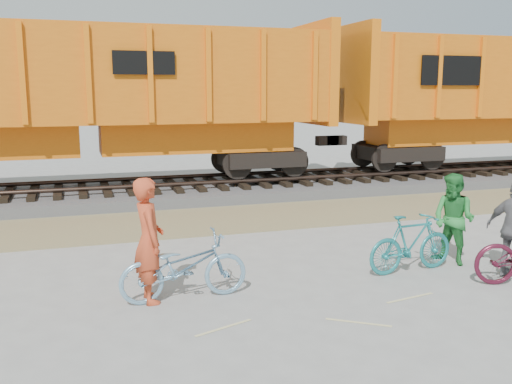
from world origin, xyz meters
TOP-DOWN VIEW (x-y plane):
  - ground at (0.00, 0.00)m, footprint 120.00×120.00m
  - gravel_strip at (0.00, 5.50)m, footprint 120.00×3.00m
  - ballast_bed at (0.00, 9.00)m, footprint 120.00×4.00m
  - track at (0.00, 9.00)m, footprint 120.00×2.60m
  - hopper_car_center at (-2.33, 9.00)m, footprint 14.00×3.13m
  - bicycle_blue at (-1.30, 0.42)m, footprint 1.98×0.76m
  - bicycle_teal at (2.72, 0.52)m, footprint 1.75×0.64m
  - person_solo at (-1.80, 0.52)m, footprint 0.50×0.72m
  - person_man at (3.72, 0.72)m, footprint 0.89×0.99m

SIDE VIEW (x-z plane):
  - ground at x=0.00m, z-range 0.00..0.00m
  - gravel_strip at x=0.00m, z-range 0.00..0.02m
  - ballast_bed at x=0.00m, z-range 0.00..0.30m
  - track at x=0.00m, z-range 0.35..0.59m
  - bicycle_blue at x=-1.30m, z-range 0.00..1.03m
  - bicycle_teal at x=2.72m, z-range 0.00..1.03m
  - person_man at x=3.72m, z-range 0.00..1.66m
  - person_solo at x=-1.80m, z-range 0.00..1.89m
  - hopper_car_center at x=-2.33m, z-range 0.68..5.33m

